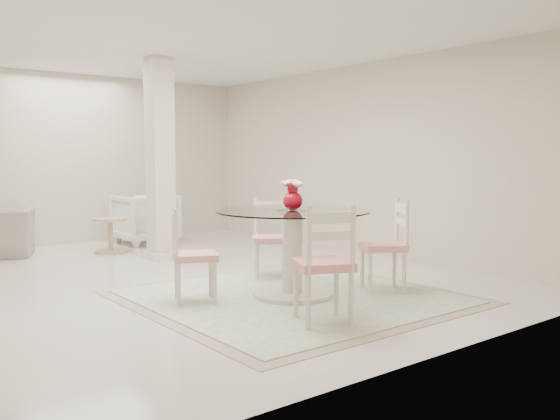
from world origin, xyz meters
TOP-DOWN VIEW (x-y plane):
  - ground at (0.00, 0.00)m, footprint 7.00×7.00m
  - room_shell at (0.00, 0.00)m, footprint 6.02×7.02m
  - column at (0.50, 1.30)m, footprint 0.30×0.30m
  - area_rug at (0.48, -1.54)m, footprint 2.92×2.92m
  - dining_table at (0.48, -1.54)m, footprint 1.49×1.49m
  - red_vase at (0.48, -1.54)m, footprint 0.23×0.21m
  - dining_chair_east at (1.40, -1.97)m, footprint 0.58×0.58m
  - dining_chair_north at (0.90, -0.62)m, footprint 0.56×0.56m
  - dining_chair_west at (-0.45, -1.13)m, footprint 0.53×0.53m
  - dining_chair_south at (0.06, -2.48)m, footprint 0.58×0.58m
  - armchair_white at (0.98, 2.83)m, footprint 0.87×0.90m
  - side_table at (0.16, 2.24)m, footprint 0.48×0.48m

SIDE VIEW (x-z plane):
  - ground at x=0.00m, z-range 0.00..0.00m
  - area_rug at x=0.48m, z-range 0.00..0.02m
  - side_table at x=0.16m, z-range -0.02..0.48m
  - armchair_white at x=0.98m, z-range 0.00..0.80m
  - dining_table at x=0.48m, z-range 0.01..0.87m
  - dining_chair_west at x=-0.45m, z-range 0.03..1.02m
  - dining_chair_north at x=0.90m, z-range 0.03..1.03m
  - dining_chair_east at x=1.40m, z-range 0.03..1.08m
  - dining_chair_south at x=0.06m, z-range 0.03..1.13m
  - red_vase at x=0.48m, z-range 0.86..1.16m
  - column at x=0.50m, z-range 0.00..2.70m
  - room_shell at x=0.00m, z-range 0.50..3.21m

